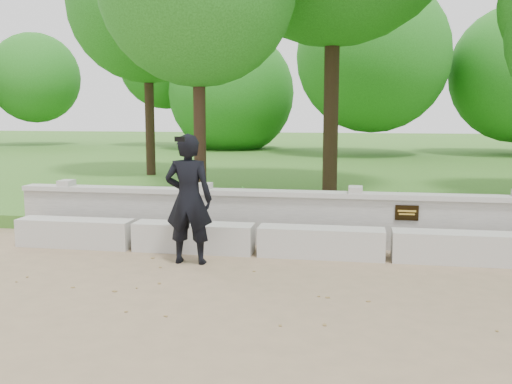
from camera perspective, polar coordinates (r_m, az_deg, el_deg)
ground at (r=6.97m, az=13.90°, el=-10.53°), size 80.00×80.00×0.00m
lawn at (r=20.70m, az=11.26°, el=2.19°), size 40.00×22.00×0.25m
concrete_bench at (r=8.73m, az=13.10°, el=-5.17°), size 11.90×0.45×0.45m
parapet_wall at (r=9.37m, az=12.91°, el=-2.77°), size 12.50×0.35×0.90m
man_main at (r=8.24m, az=-6.75°, el=-0.71°), size 0.70×0.63×1.89m
shrub_a at (r=10.20m, az=-0.99°, el=-1.12°), size 0.35×0.39×0.63m
shrub_b at (r=10.38m, az=13.89°, el=-1.45°), size 0.32×0.36×0.54m
shrub_d at (r=10.85m, az=-6.43°, el=-0.90°), size 0.38×0.39×0.52m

